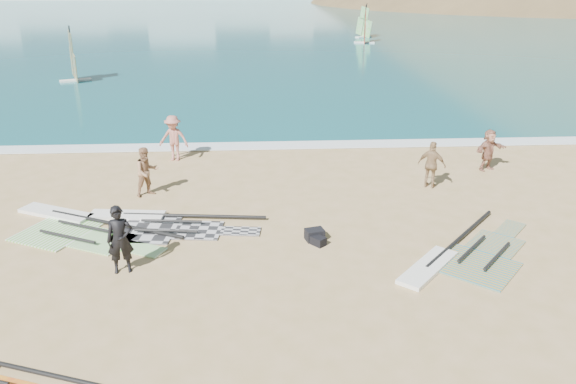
{
  "coord_description": "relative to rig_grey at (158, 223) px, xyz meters",
  "views": [
    {
      "loc": [
        -0.12,
        -12.7,
        7.65
      ],
      "look_at": [
        0.83,
        4.0,
        1.0
      ],
      "focal_mm": 35.0,
      "sensor_mm": 36.0,
      "label": 1
    }
  ],
  "objects": [
    {
      "name": "ground",
      "position": [
        3.38,
        -3.95,
        -0.05
      ],
      "size": [
        300.0,
        300.0,
        0.0
      ],
      "primitive_type": "plane",
      "color": "tan",
      "rests_on": "ground"
    },
    {
      "name": "windsurfer_left",
      "position": [
        -9.94,
        25.35,
        1.15
      ],
      "size": [
        2.27,
        2.48,
        4.02
      ],
      "rotation": [
        0.0,
        0.0,
        0.42
      ],
      "color": "white",
      "rests_on": "ground"
    },
    {
      "name": "gear_bag_near",
      "position": [
        4.93,
        -1.41,
        0.12
      ],
      "size": [
        0.63,
        0.52,
        0.35
      ],
      "primitive_type": "cube",
      "rotation": [
        0.0,
        0.0,
        0.26
      ],
      "color": "black",
      "rests_on": "ground"
    },
    {
      "name": "beachgoer_mid",
      "position": [
        -0.3,
        6.57,
        0.93
      ],
      "size": [
        1.39,
        0.97,
        1.96
      ],
      "primitive_type": "imported",
      "rotation": [
        0.0,
        0.0,
        -0.21
      ],
      "color": "#AE695E",
      "rests_on": "ground"
    },
    {
      "name": "sea",
      "position": [
        3.38,
        128.05,
        -0.05
      ],
      "size": [
        300.0,
        240.0,
        0.06
      ],
      "primitive_type": "cube",
      "color": "#0C575A",
      "rests_on": "ground"
    },
    {
      "name": "beachgoer_back",
      "position": [
        9.72,
        2.76,
        0.84
      ],
      "size": [
        1.11,
        0.92,
        1.78
      ],
      "primitive_type": "imported",
      "rotation": [
        0.0,
        0.0,
        2.58
      ],
      "color": "#987853",
      "rests_on": "ground"
    },
    {
      "name": "rig_grey",
      "position": [
        0.0,
        0.0,
        0.0
      ],
      "size": [
        5.88,
        2.62,
        0.2
      ],
      "rotation": [
        0.0,
        0.0,
        -0.11
      ],
      "color": "#28282B",
      "rests_on": "ground"
    },
    {
      "name": "surf_line",
      "position": [
        3.38,
        8.35,
        -0.05
      ],
      "size": [
        300.0,
        1.2,
        0.04
      ],
      "primitive_type": "cube",
      "color": "white",
      "rests_on": "ground"
    },
    {
      "name": "rig_green",
      "position": [
        -2.6,
        -0.1,
        0.0
      ],
      "size": [
        5.86,
        4.21,
        0.2
      ],
      "rotation": [
        0.0,
        0.0,
        -0.45
      ],
      "color": "#5EC233",
      "rests_on": "ground"
    },
    {
      "name": "beachgoer_left",
      "position": [
        -0.73,
        2.56,
        0.85
      ],
      "size": [
        1.11,
        1.05,
        1.8
      ],
      "primitive_type": "imported",
      "rotation": [
        0.0,
        0.0,
        0.58
      ],
      "color": "#A17553",
      "rests_on": "ground"
    },
    {
      "name": "beachgoer_right",
      "position": [
        12.61,
        4.6,
        0.8
      ],
      "size": [
        1.64,
        1.12,
        1.7
      ],
      "primitive_type": "imported",
      "rotation": [
        0.0,
        0.0,
        0.44
      ],
      "color": "#A26A54",
      "rests_on": "ground"
    },
    {
      "name": "windsurfer_right",
      "position": [
        16.31,
        52.48,
        1.14
      ],
      "size": [
        2.14,
        2.22,
        3.97
      ],
      "rotation": [
        0.0,
        0.0,
        0.61
      ],
      "color": "white",
      "rests_on": "ground"
    },
    {
      "name": "gear_bag_far",
      "position": [
        5.01,
        -1.75,
        0.08
      ],
      "size": [
        0.51,
        0.52,
        0.26
      ],
      "primitive_type": "cube",
      "rotation": [
        0.0,
        0.0,
        -0.85
      ],
      "color": "black",
      "rests_on": "ground"
    },
    {
      "name": "windsurfer_centre",
      "position": [
        15.37,
        46.83,
        1.18
      ],
      "size": [
        2.34,
        2.76,
        4.14
      ],
      "rotation": [
        0.0,
        0.0,
        -0.15
      ],
      "color": "white",
      "rests_on": "ground"
    },
    {
      "name": "rig_orange",
      "position": [
        9.01,
        -2.83,
        0.0
      ],
      "size": [
        5.05,
        4.86,
        0.2
      ],
      "rotation": [
        0.0,
        0.0,
        0.85
      ],
      "color": "orange",
      "rests_on": "ground"
    },
    {
      "name": "person_wetsuit",
      "position": [
        -0.45,
        -3.02,
        0.9
      ],
      "size": [
        0.78,
        0.59,
        1.91
      ],
      "primitive_type": "imported",
      "rotation": [
        0.0,
        0.0,
        0.21
      ],
      "color": "black",
      "rests_on": "ground"
    }
  ]
}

